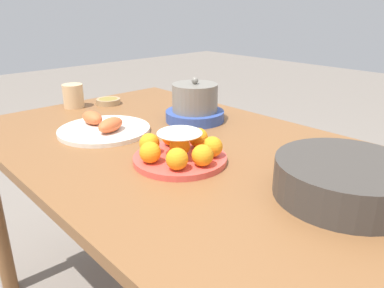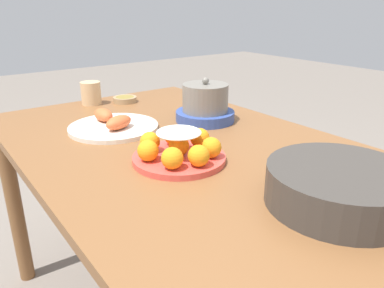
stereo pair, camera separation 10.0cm
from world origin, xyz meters
name	(u,v)px [view 1 (the left image)]	position (x,y,z in m)	size (l,w,h in m)	color
dining_table	(203,182)	(0.00, 0.00, 0.64)	(1.59, 0.87, 0.73)	brown
cake_plate	(180,150)	(0.00, -0.08, 0.76)	(0.25, 0.25, 0.09)	#E04C42
serving_bowl	(346,178)	(0.38, 0.05, 0.77)	(0.30, 0.30, 0.08)	#3D3833
sauce_bowl	(108,101)	(-0.66, 0.09, 0.74)	(0.10, 0.10, 0.02)	tan
seafood_platter	(104,128)	(-0.36, -0.11, 0.74)	(0.30, 0.30, 0.06)	silver
cup_far	(73,96)	(-0.71, -0.03, 0.78)	(0.08, 0.08, 0.09)	#DBB27F
warming_pot	(195,105)	(-0.25, 0.20, 0.79)	(0.21, 0.21, 0.16)	#334C99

